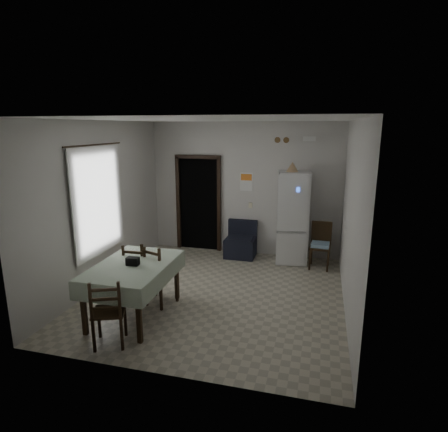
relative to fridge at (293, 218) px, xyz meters
The scene contains 25 objects.
ground 2.42m from the fridge, 119.79° to the right, with size 4.50×4.50×0.00m, color #A59E87.
ceiling 2.96m from the fridge, 119.79° to the right, with size 4.20×4.50×0.02m, color white, non-canonical shape.
wall_back 1.25m from the fridge, 163.85° to the left, with size 4.20×0.02×2.90m, color beige, non-canonical shape.
wall_front 4.35m from the fridge, 104.81° to the right, with size 4.20×0.02×2.90m, color beige, non-canonical shape.
wall_left 3.77m from the fridge, 148.94° to the right, with size 0.02×4.50×2.90m, color beige, non-canonical shape.
wall_right 2.23m from the fridge, 62.72° to the right, with size 0.02×4.50×2.90m, color beige, non-canonical shape.
doorway 2.22m from the fridge, 166.36° to the left, with size 1.06×0.52×2.22m.
window_recess 3.94m from the fridge, 146.80° to the right, with size 0.10×1.20×1.60m, color silver.
curtain 3.85m from the fridge, 145.89° to the right, with size 0.02×1.45×1.85m, color silver.
curtain_rod 4.09m from the fridge, 145.81° to the right, with size 0.02×0.02×1.60m, color black.
calendar 1.29m from the fridge, 163.72° to the left, with size 0.28×0.02×0.40m, color white.
calendar_image 1.34m from the fridge, 164.02° to the left, with size 0.24×0.01×0.14m, color orange.
light_switch 1.01m from the fridge, 162.12° to the left, with size 0.08×0.02×0.12m, color beige.
vent_left 1.65m from the fridge, 143.01° to the left, with size 0.12×0.12×0.03m, color brown.
vent_right 1.61m from the fridge, 126.40° to the left, with size 0.12×0.12×0.03m, color brown.
emergency_light 1.64m from the fridge, 48.80° to the left, with size 0.25×0.07×0.09m, color white.
fridge is the anchor object (origin of this frame).
tan_cone 1.05m from the fridge, 162.62° to the right, with size 0.24×0.24×0.20m, color tan.
navy_seat 1.24m from the fridge, behind, with size 0.64×0.62×0.78m, color black, non-canonical shape.
corner_chair 0.81m from the fridge, 25.02° to the right, with size 0.40×0.40×0.93m, color black, non-canonical shape.
dining_table 3.67m from the fridge, 125.17° to the right, with size 1.03×1.57×0.82m, color #9CAC93, non-canonical shape.
black_bag 3.65m from the fridge, 124.55° to the right, with size 0.18×0.11×0.12m, color black.
dining_chair_far_left 3.38m from the fridge, 132.25° to the right, with size 0.42×0.42×0.98m, color black, non-canonical shape.
dining_chair_far_right 3.17m from the fridge, 126.94° to the right, with size 0.43×0.43×1.01m, color black, non-canonical shape.
dining_chair_near_head 4.31m from the fridge, 118.45° to the right, with size 0.40×0.40×0.94m, color black, non-canonical shape.
Camera 1 is at (1.63, -5.73, 2.79)m, focal length 30.00 mm.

